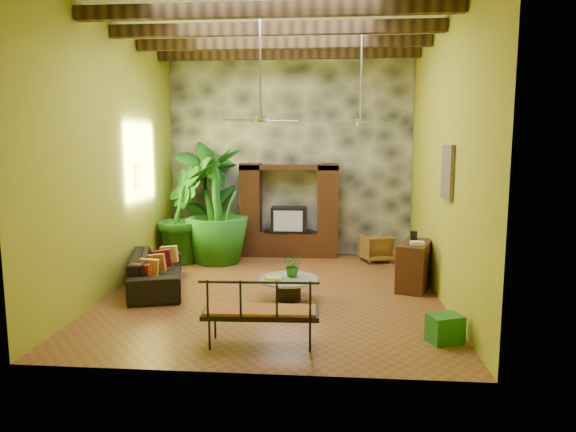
# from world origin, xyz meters

# --- Properties ---
(ground) EXTENTS (7.00, 7.00, 0.00)m
(ground) POSITION_xyz_m (0.00, 0.00, 0.00)
(ground) COLOR brown
(ground) RESTS_ON ground
(ceiling) EXTENTS (6.00, 7.00, 0.02)m
(ceiling) POSITION_xyz_m (0.00, 0.00, 5.00)
(ceiling) COLOR silver
(ceiling) RESTS_ON back_wall
(back_wall) EXTENTS (6.00, 0.02, 5.00)m
(back_wall) POSITION_xyz_m (0.00, 3.50, 2.50)
(back_wall) COLOR #9DA425
(back_wall) RESTS_ON ground
(left_wall) EXTENTS (0.02, 7.00, 5.00)m
(left_wall) POSITION_xyz_m (-3.00, 0.00, 2.50)
(left_wall) COLOR #9DA425
(left_wall) RESTS_ON ground
(right_wall) EXTENTS (0.02, 7.00, 5.00)m
(right_wall) POSITION_xyz_m (3.00, 0.00, 2.50)
(right_wall) COLOR #9DA425
(right_wall) RESTS_ON ground
(stone_accent_wall) EXTENTS (5.98, 0.10, 4.98)m
(stone_accent_wall) POSITION_xyz_m (0.00, 3.44, 2.50)
(stone_accent_wall) COLOR #323539
(stone_accent_wall) RESTS_ON ground
(ceiling_beams) EXTENTS (5.95, 5.36, 0.22)m
(ceiling_beams) POSITION_xyz_m (0.00, 0.00, 4.78)
(ceiling_beams) COLOR #3E2813
(ceiling_beams) RESTS_ON ceiling
(entertainment_center) EXTENTS (2.40, 0.55, 2.30)m
(entertainment_center) POSITION_xyz_m (0.00, 3.14, 0.97)
(entertainment_center) COLOR black
(entertainment_center) RESTS_ON ground
(ceiling_fan_front) EXTENTS (1.28, 1.28, 1.86)m
(ceiling_fan_front) POSITION_xyz_m (-0.20, -0.40, 3.40)
(ceiling_fan_front) COLOR #A2A2A6
(ceiling_fan_front) RESTS_ON ceiling
(ceiling_fan_back) EXTENTS (1.28, 1.28, 1.86)m
(ceiling_fan_back) POSITION_xyz_m (1.60, 1.20, 3.40)
(ceiling_fan_back) COLOR #A2A2A6
(ceiling_fan_back) RESTS_ON ceiling
(wall_art_mask) EXTENTS (0.06, 0.32, 0.55)m
(wall_art_mask) POSITION_xyz_m (-2.96, 1.00, 2.10)
(wall_art_mask) COLOR gold
(wall_art_mask) RESTS_ON left_wall
(wall_art_painting) EXTENTS (0.06, 0.70, 0.90)m
(wall_art_painting) POSITION_xyz_m (2.96, -0.60, 2.30)
(wall_art_painting) COLOR navy
(wall_art_painting) RESTS_ON right_wall
(sofa) EXTENTS (1.55, 2.51, 0.68)m
(sofa) POSITION_xyz_m (-2.30, 0.01, 0.34)
(sofa) COLOR black
(sofa) RESTS_ON ground
(wicker_armchair) EXTENTS (0.87, 0.88, 0.64)m
(wicker_armchair) POSITION_xyz_m (2.11, 2.74, 0.32)
(wicker_armchair) COLOR brown
(wicker_armchair) RESTS_ON ground
(tall_plant_a) EXTENTS (1.82, 1.62, 2.88)m
(tall_plant_a) POSITION_xyz_m (-2.03, 3.03, 1.44)
(tall_plant_a) COLOR #1A631D
(tall_plant_a) RESTS_ON ground
(tall_plant_b) EXTENTS (1.25, 1.43, 2.27)m
(tall_plant_b) POSITION_xyz_m (-2.50, 2.27, 1.14)
(tall_plant_b) COLOR #1C6019
(tall_plant_b) RESTS_ON ground
(tall_plant_c) EXTENTS (1.80, 1.80, 2.66)m
(tall_plant_c) POSITION_xyz_m (-1.60, 2.28, 1.33)
(tall_plant_c) COLOR #1C651A
(tall_plant_c) RESTS_ON ground
(coffee_table) EXTENTS (1.07, 1.07, 0.40)m
(coffee_table) POSITION_xyz_m (0.29, -0.51, 0.26)
(coffee_table) COLOR black
(coffee_table) RESTS_ON ground
(centerpiece_plant) EXTENTS (0.43, 0.39, 0.42)m
(centerpiece_plant) POSITION_xyz_m (0.36, -0.38, 0.61)
(centerpiece_plant) COLOR #23641A
(centerpiece_plant) RESTS_ON coffee_table
(yellow_tray) EXTENTS (0.31, 0.24, 0.03)m
(yellow_tray) POSITION_xyz_m (0.05, -0.59, 0.42)
(yellow_tray) COLOR gold
(yellow_tray) RESTS_ON coffee_table
(iron_bench) EXTENTS (1.62, 0.64, 0.57)m
(iron_bench) POSITION_xyz_m (0.09, -2.66, 0.53)
(iron_bench) COLOR black
(iron_bench) RESTS_ON ground
(side_console) EXTENTS (0.85, 1.23, 0.90)m
(side_console) POSITION_xyz_m (2.65, 0.45, 0.45)
(side_console) COLOR #3A1D12
(side_console) RESTS_ON ground
(green_bin) EXTENTS (0.54, 0.48, 0.40)m
(green_bin) POSITION_xyz_m (2.65, -2.28, 0.20)
(green_bin) COLOR #1F7535
(green_bin) RESTS_ON ground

